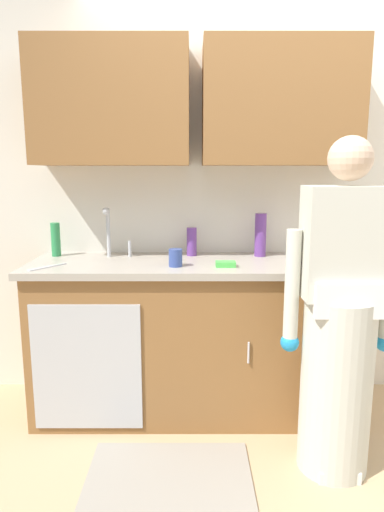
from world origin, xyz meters
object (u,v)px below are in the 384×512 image
at_px(bottle_cleaner_spray, 263,235).
at_px(bottle_soap, 194,242).
at_px(cup_by_sink, 178,258).
at_px(sink, 114,263).
at_px(person_at_sink, 341,336).
at_px(bottle_water_tall, 58,239).
at_px(sponge, 228,264).
at_px(knife_on_counter, 50,267).

bearing_deg(bottle_cleaner_spray, bottle_soap, 177.25).
relative_size(bottle_cleaner_spray, cup_by_sink, 2.73).
height_order(sink, bottle_cleaner_spray, sink).
bearing_deg(person_at_sink, bottle_water_tall, 154.58).
bearing_deg(bottle_cleaner_spray, person_at_sink, -69.45).
xyz_separation_m(bottle_water_tall, bottle_soap, (0.85, 0.02, -0.02)).
height_order(bottle_cleaner_spray, sponge, bottle_cleaner_spray).
xyz_separation_m(knife_on_counter, sponge, (0.99, 0.02, 0.01)).
bearing_deg(sponge, bottle_soap, 119.19).
relative_size(sink, bottle_water_tall, 2.38).
distance_m(sink, knife_on_counter, 0.37).
height_order(knife_on_counter, sponge, sponge).
bearing_deg(bottle_soap, person_at_sink, -46.98).
bearing_deg(person_at_sink, bottle_cleaner_spray, 110.55).
xyz_separation_m(person_at_sink, sponge, (-0.52, 0.42, 0.26)).
distance_m(bottle_soap, cup_by_sink, 0.35).
xyz_separation_m(bottle_soap, knife_on_counter, (-0.80, -0.36, -0.09)).
bearing_deg(knife_on_counter, sponge, -52.55).
distance_m(cup_by_sink, knife_on_counter, 0.71).
bearing_deg(person_at_sink, sink, 154.00).
relative_size(bottle_water_tall, bottle_cleaner_spray, 0.78).
relative_size(person_at_sink, knife_on_counter, 6.75).
distance_m(knife_on_counter, sponge, 0.99).
distance_m(bottle_soap, sponge, 0.40).
xyz_separation_m(bottle_soap, bottle_cleaner_spray, (0.43, -0.02, 0.05)).
relative_size(sink, bottle_cleaner_spray, 1.86).
distance_m(bottle_soap, knife_on_counter, 0.88).
bearing_deg(bottle_water_tall, bottle_soap, 1.02).
distance_m(person_at_sink, bottle_soap, 1.09).
bearing_deg(knife_on_counter, bottle_soap, -29.50).
height_order(bottle_water_tall, knife_on_counter, bottle_water_tall).
distance_m(sink, bottle_cleaner_spray, 0.93).
distance_m(sink, person_at_sink, 1.34).
bearing_deg(bottle_soap, bottle_cleaner_spray, -2.75).
relative_size(person_at_sink, sponge, 14.73).
distance_m(sink, sponge, 0.69).
bearing_deg(cup_by_sink, knife_on_counter, -177.80).
bearing_deg(bottle_cleaner_spray, knife_on_counter, -164.59).
bearing_deg(cup_by_sink, bottle_water_tall, 157.41).
distance_m(sink, bottle_water_tall, 0.43).
bearing_deg(cup_by_sink, person_at_sink, -28.01).
bearing_deg(knife_on_counter, sink, -24.37).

